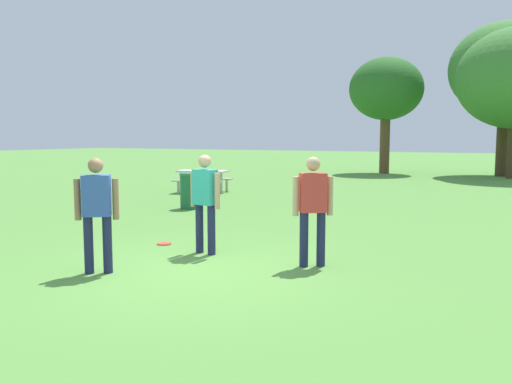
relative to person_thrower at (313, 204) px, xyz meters
name	(u,v)px	position (x,y,z in m)	size (l,w,h in m)	color
ground_plane	(192,272)	(-1.41, -1.12, -0.94)	(120.00, 120.00, 0.00)	#568E3D
person_thrower	(313,204)	(0.00, 0.00, 0.00)	(0.52, 0.40, 1.64)	#1E234C
person_catcher	(97,208)	(-2.54, -1.79, 0.00)	(0.52, 0.40, 1.64)	#1E234C
person_bystander	(205,197)	(-1.89, -0.02, 0.00)	(0.61, 0.27, 1.64)	#1E234C
frisbee	(164,244)	(-2.96, 0.25, -0.93)	(0.26, 0.26, 0.03)	#E04733
picnic_table_far	(203,176)	(-7.19, 7.91, -0.38)	(1.94, 1.72, 0.77)	beige
trash_can_beside_table	(191,191)	(-5.25, 4.39, -0.46)	(0.59, 0.59, 0.96)	#1E663D
tree_tall_left	(386,90)	(-4.04, 20.38, 3.40)	(3.81, 3.81, 6.01)	brown
tree_broad_center	(506,70)	(1.54, 20.98, 4.18)	(5.28, 5.28, 7.39)	#4C3823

